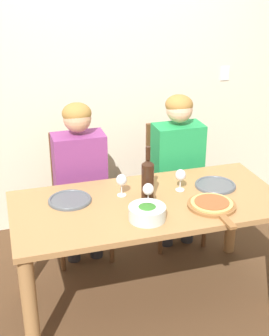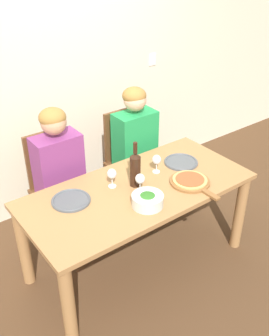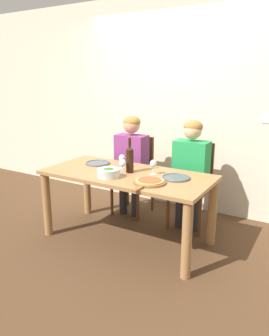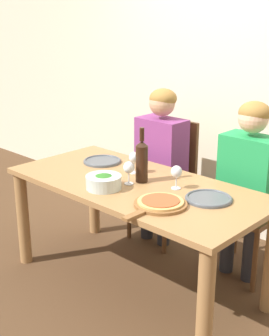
{
  "view_description": "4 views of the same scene",
  "coord_description": "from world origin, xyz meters",
  "px_view_note": "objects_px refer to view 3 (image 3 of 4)",
  "views": [
    {
      "loc": [
        -0.85,
        -2.52,
        2.14
      ],
      "look_at": [
        -0.06,
        0.12,
        0.93
      ],
      "focal_mm": 50.0,
      "sensor_mm": 36.0,
      "label": 1
    },
    {
      "loc": [
        -1.48,
        -1.93,
        2.37
      ],
      "look_at": [
        0.09,
        0.17,
        0.8
      ],
      "focal_mm": 42.0,
      "sensor_mm": 36.0,
      "label": 2
    },
    {
      "loc": [
        1.7,
        -2.73,
        1.68
      ],
      "look_at": [
        0.08,
        0.02,
        0.8
      ],
      "focal_mm": 35.0,
      "sensor_mm": 36.0,
      "label": 3
    },
    {
      "loc": [
        1.94,
        -2.06,
        1.79
      ],
      "look_at": [
        -0.09,
        0.08,
        0.8
      ],
      "focal_mm": 50.0,
      "sensor_mm": 36.0,
      "label": 4
    }
  ],
  "objects_px": {
    "wine_bottle": "(130,159)",
    "dinner_plate_left": "(98,163)",
    "pizza_on_board": "(149,182)",
    "wine_glass_centre": "(123,164)",
    "person_woman": "(131,156)",
    "wine_glass_left": "(122,159)",
    "wine_glass_right": "(153,164)",
    "person_man": "(191,164)",
    "dinner_plate_right": "(176,178)",
    "chair_right": "(193,181)",
    "chair_left": "(136,172)",
    "broccoli_bowl": "(109,173)"
  },
  "relations": [
    {
      "from": "wine_glass_left",
      "to": "wine_glass_centre",
      "type": "height_order",
      "value": "same"
    },
    {
      "from": "broccoli_bowl",
      "to": "dinner_plate_right",
      "type": "relative_size",
      "value": 0.8
    },
    {
      "from": "chair_right",
      "to": "wine_glass_centre",
      "type": "xyz_separation_m",
      "value": [
        -0.47,
        -0.78,
        0.32
      ]
    },
    {
      "from": "chair_right",
      "to": "person_woman",
      "type": "xyz_separation_m",
      "value": [
        -0.78,
        -0.11,
        0.23
      ]
    },
    {
      "from": "dinner_plate_left",
      "to": "dinner_plate_right",
      "type": "relative_size",
      "value": 1.0
    },
    {
      "from": "wine_bottle",
      "to": "broccoli_bowl",
      "type": "xyz_separation_m",
      "value": [
        -0.09,
        -0.26,
        -0.1
      ]
    },
    {
      "from": "person_man",
      "to": "wine_glass_left",
      "type": "bearing_deg",
      "value": -140.46
    },
    {
      "from": "dinner_plate_right",
      "to": "person_woman",
      "type": "bearing_deg",
      "value": 147.22
    },
    {
      "from": "wine_bottle",
      "to": "pizza_on_board",
      "type": "height_order",
      "value": "wine_bottle"
    },
    {
      "from": "chair_right",
      "to": "wine_glass_left",
      "type": "xyz_separation_m",
      "value": [
        -0.59,
        -0.6,
        0.32
      ]
    },
    {
      "from": "dinner_plate_right",
      "to": "pizza_on_board",
      "type": "xyz_separation_m",
      "value": [
        -0.15,
        -0.27,
        0.01
      ]
    },
    {
      "from": "pizza_on_board",
      "to": "dinner_plate_left",
      "type": "bearing_deg",
      "value": 158.22
    },
    {
      "from": "wine_bottle",
      "to": "broccoli_bowl",
      "type": "distance_m",
      "value": 0.29
    },
    {
      "from": "dinner_plate_right",
      "to": "wine_glass_left",
      "type": "distance_m",
      "value": 0.66
    },
    {
      "from": "person_man",
      "to": "dinner_plate_left",
      "type": "relative_size",
      "value": 4.47
    },
    {
      "from": "dinner_plate_left",
      "to": "pizza_on_board",
      "type": "distance_m",
      "value": 0.9
    },
    {
      "from": "chair_right",
      "to": "dinner_plate_right",
      "type": "xyz_separation_m",
      "value": [
        0.06,
        -0.65,
        0.23
      ]
    },
    {
      "from": "person_woman",
      "to": "wine_bottle",
      "type": "height_order",
      "value": "person_woman"
    },
    {
      "from": "wine_bottle",
      "to": "broccoli_bowl",
      "type": "relative_size",
      "value": 1.61
    },
    {
      "from": "chair_left",
      "to": "wine_bottle",
      "type": "bearing_deg",
      "value": -64.08
    },
    {
      "from": "wine_bottle",
      "to": "pizza_on_board",
      "type": "distance_m",
      "value": 0.44
    },
    {
      "from": "wine_bottle",
      "to": "wine_glass_left",
      "type": "distance_m",
      "value": 0.18
    },
    {
      "from": "chair_left",
      "to": "dinner_plate_right",
      "type": "bearing_deg",
      "value": -37.96
    },
    {
      "from": "person_woman",
      "to": "dinner_plate_left",
      "type": "xyz_separation_m",
      "value": [
        -0.15,
        -0.47,
        -0.0
      ]
    },
    {
      "from": "person_woman",
      "to": "person_man",
      "type": "distance_m",
      "value": 0.78
    },
    {
      "from": "wine_bottle",
      "to": "wine_glass_right",
      "type": "bearing_deg",
      "value": 11.38
    },
    {
      "from": "dinner_plate_right",
      "to": "chair_right",
      "type": "bearing_deg",
      "value": 95.14
    },
    {
      "from": "pizza_on_board",
      "to": "wine_glass_centre",
      "type": "relative_size",
      "value": 2.95
    },
    {
      "from": "chair_left",
      "to": "wine_glass_right",
      "type": "distance_m",
      "value": 0.92
    },
    {
      "from": "person_man",
      "to": "dinner_plate_left",
      "type": "distance_m",
      "value": 1.04
    },
    {
      "from": "wine_glass_centre",
      "to": "pizza_on_board",
      "type": "bearing_deg",
      "value": -20.11
    },
    {
      "from": "chair_left",
      "to": "wine_glass_centre",
      "type": "relative_size",
      "value": 6.43
    },
    {
      "from": "person_man",
      "to": "pizza_on_board",
      "type": "bearing_deg",
      "value": -96.48
    },
    {
      "from": "chair_left",
      "to": "person_woman",
      "type": "relative_size",
      "value": 0.78
    },
    {
      "from": "pizza_on_board",
      "to": "chair_left",
      "type": "bearing_deg",
      "value": 126.7
    },
    {
      "from": "dinner_plate_left",
      "to": "pizza_on_board",
      "type": "xyz_separation_m",
      "value": [
        0.84,
        -0.34,
        0.01
      ]
    },
    {
      "from": "wine_bottle",
      "to": "dinner_plate_left",
      "type": "bearing_deg",
      "value": 167.9
    },
    {
      "from": "wine_bottle",
      "to": "wine_glass_left",
      "type": "height_order",
      "value": "wine_bottle"
    },
    {
      "from": "wine_glass_right",
      "to": "wine_glass_left",
      "type": "bearing_deg",
      "value": 174.71
    },
    {
      "from": "dinner_plate_right",
      "to": "wine_glass_left",
      "type": "bearing_deg",
      "value": 175.68
    },
    {
      "from": "person_man",
      "to": "dinner_plate_right",
      "type": "distance_m",
      "value": 0.54
    },
    {
      "from": "person_woman",
      "to": "wine_glass_right",
      "type": "xyz_separation_m",
      "value": [
        0.58,
        -0.53,
        0.09
      ]
    },
    {
      "from": "person_man",
      "to": "wine_glass_centre",
      "type": "xyz_separation_m",
      "value": [
        -0.47,
        -0.67,
        0.09
      ]
    },
    {
      "from": "dinner_plate_right",
      "to": "wine_glass_centre",
      "type": "distance_m",
      "value": 0.55
    },
    {
      "from": "wine_bottle",
      "to": "dinner_plate_right",
      "type": "distance_m",
      "value": 0.52
    },
    {
      "from": "person_man",
      "to": "dinner_plate_left",
      "type": "bearing_deg",
      "value": -153.2
    },
    {
      "from": "person_woman",
      "to": "person_man",
      "type": "bearing_deg",
      "value": 0.0
    },
    {
      "from": "chair_right",
      "to": "person_man",
      "type": "xyz_separation_m",
      "value": [
        0.0,
        -0.11,
        0.23
      ]
    },
    {
      "from": "broccoli_bowl",
      "to": "wine_bottle",
      "type": "bearing_deg",
      "value": 71.4
    },
    {
      "from": "wine_glass_centre",
      "to": "chair_left",
      "type": "bearing_deg",
      "value": 111.54
    }
  ]
}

